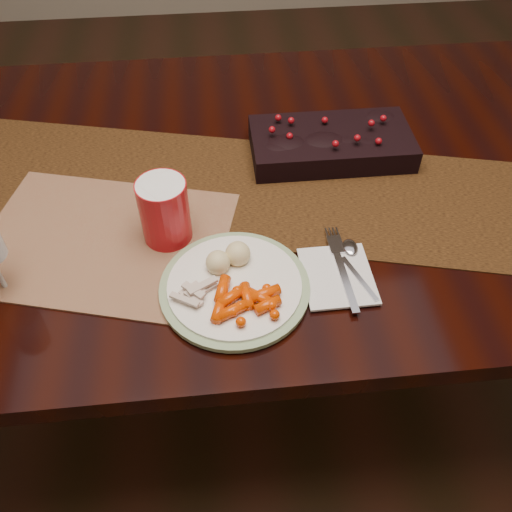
{
  "coord_description": "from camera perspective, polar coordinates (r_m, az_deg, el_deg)",
  "views": [
    {
      "loc": [
        -0.05,
        -0.88,
        1.47
      ],
      "look_at": [
        0.01,
        -0.28,
        0.8
      ],
      "focal_mm": 38.0,
      "sensor_mm": 36.0,
      "label": 1
    }
  ],
  "objects": [
    {
      "name": "turkey_shreds",
      "position": [
        0.88,
        -6.54,
        -3.78
      ],
      "size": [
        0.08,
        0.07,
        0.02
      ],
      "primitive_type": null,
      "rotation": [
        0.0,
        0.0,
        -0.1
      ],
      "color": "tan",
      "rests_on": "dinner_plate"
    },
    {
      "name": "dinner_plate",
      "position": [
        0.91,
        -2.27,
        -3.23
      ],
      "size": [
        0.27,
        0.27,
        0.01
      ],
      "primitive_type": "cylinder",
      "rotation": [
        0.0,
        0.0,
        0.08
      ],
      "color": "white",
      "rests_on": "placemat_main"
    },
    {
      "name": "baby_carrots",
      "position": [
        0.87,
        -1.1,
        -4.47
      ],
      "size": [
        0.12,
        0.11,
        0.02
      ],
      "primitive_type": null,
      "rotation": [
        0.0,
        0.0,
        -0.23
      ],
      "color": "#D63900",
      "rests_on": "dinner_plate"
    },
    {
      "name": "fork",
      "position": [
        0.94,
        9.16,
        -1.62
      ],
      "size": [
        0.03,
        0.17,
        0.0
      ],
      "primitive_type": null,
      "rotation": [
        0.0,
        0.0,
        0.04
      ],
      "color": "silver",
      "rests_on": "napkin"
    },
    {
      "name": "floor",
      "position": [
        1.71,
        -1.3,
        -11.13
      ],
      "size": [
        5.0,
        5.0,
        0.0
      ],
      "primitive_type": "plane",
      "color": "black",
      "rests_on": "ground"
    },
    {
      "name": "placemat_main",
      "position": [
        1.03,
        -15.69,
        1.57
      ],
      "size": [
        0.51,
        0.43,
        0.0
      ],
      "primitive_type": "cube",
      "rotation": [
        0.0,
        0.0,
        -0.27
      ],
      "color": "#976E4F",
      "rests_on": "dining_table"
    },
    {
      "name": "table_runner",
      "position": [
        1.09,
        0.95,
        6.94
      ],
      "size": [
        1.6,
        0.69,
        0.0
      ],
      "primitive_type": "cube",
      "rotation": [
        0.0,
        0.0,
        -0.24
      ],
      "color": "#3F2009",
      "rests_on": "dining_table"
    },
    {
      "name": "dining_table",
      "position": [
        1.4,
        -1.56,
        -3.2
      ],
      "size": [
        1.8,
        1.0,
        0.75
      ],
      "primitive_type": "cube",
      "color": "black",
      "rests_on": "floor"
    },
    {
      "name": "napkin",
      "position": [
        0.94,
        8.57,
        -2.08
      ],
      "size": [
        0.12,
        0.14,
        0.0
      ],
      "primitive_type": "cube",
      "rotation": [
        0.0,
        0.0,
        0.01
      ],
      "color": "silver",
      "rests_on": "placemat_main"
    },
    {
      "name": "red_cup",
      "position": [
        0.97,
        -9.61,
        4.69
      ],
      "size": [
        0.1,
        0.1,
        0.12
      ],
      "primitive_type": "cylinder",
      "rotation": [
        0.0,
        0.0,
        -0.14
      ],
      "color": "#AE1118",
      "rests_on": "placemat_main"
    },
    {
      "name": "mashed_potatoes",
      "position": [
        0.92,
        -3.23,
        0.02
      ],
      "size": [
        0.09,
        0.08,
        0.04
      ],
      "primitive_type": null,
      "rotation": [
        0.0,
        0.0,
        -0.25
      ],
      "color": "beige",
      "rests_on": "dinner_plate"
    },
    {
      "name": "spoon",
      "position": [
        0.95,
        10.51,
        -1.29
      ],
      "size": [
        0.07,
        0.13,
        0.0
      ],
      "primitive_type": null,
      "rotation": [
        0.0,
        0.0,
        0.35
      ],
      "color": "silver",
      "rests_on": "napkin"
    },
    {
      "name": "centerpiece",
      "position": [
        1.18,
        7.94,
        11.97
      ],
      "size": [
        0.34,
        0.17,
        0.07
      ],
      "primitive_type": null,
      "rotation": [
        0.0,
        0.0,
        -0.0
      ],
      "color": "black",
      "rests_on": "table_runner"
    }
  ]
}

